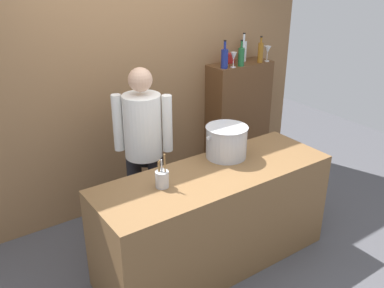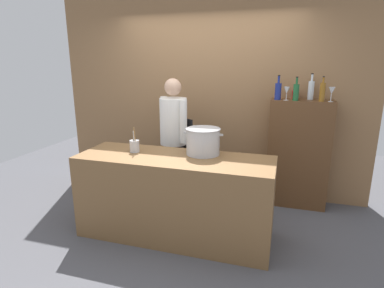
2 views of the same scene
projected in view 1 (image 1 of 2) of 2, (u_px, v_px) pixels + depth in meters
ground_plane at (213, 260)px, 3.82m from camera, size 8.00×8.00×0.00m
brick_back_panel at (132, 66)px, 4.25m from camera, size 4.40×0.10×3.00m
prep_counter at (214, 219)px, 3.63m from camera, size 2.05×0.70×0.90m
bar_cabinet at (238, 121)px, 5.08m from camera, size 0.76×0.32×1.40m
chef at (144, 143)px, 3.82m from camera, size 0.45×0.42×1.66m
stockpot_large at (226, 142)px, 3.66m from camera, size 0.43×0.37×0.28m
utensil_crock at (162, 179)px, 3.21m from camera, size 0.10×0.10×0.28m
wine_bottle_green at (241, 56)px, 4.62m from camera, size 0.07×0.07×0.29m
wine_bottle_cobalt at (225, 58)px, 4.53m from camera, size 0.08×0.08×0.30m
wine_bottle_amber at (261, 52)px, 4.78m from camera, size 0.06×0.06×0.29m
wine_bottle_clear at (243, 51)px, 4.84m from camera, size 0.07×0.07×0.32m
wine_glass_wide at (268, 50)px, 4.82m from camera, size 0.08×0.08×0.17m
wine_glass_short at (234, 57)px, 4.57m from camera, size 0.07×0.07×0.17m
spice_tin_red at (230, 58)px, 4.78m from camera, size 0.08×0.08×0.11m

